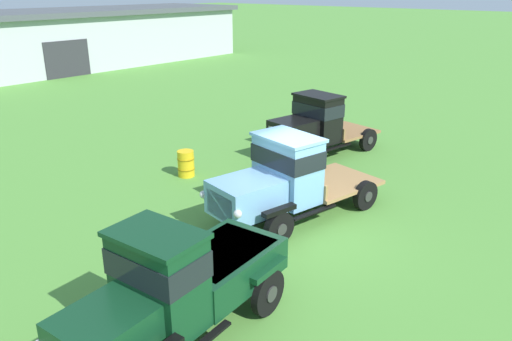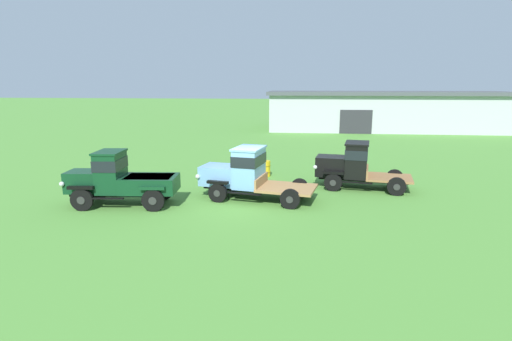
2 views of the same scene
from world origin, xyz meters
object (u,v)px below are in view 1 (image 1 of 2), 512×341
Objects in this scene: farm_shed at (84,37)px; vintage_truck_foreground_near at (175,287)px; vintage_truck_second_in_line at (282,179)px; vintage_truck_midrow_center at (314,125)px; oil_drum_beside_row at (186,164)px.

farm_shed reaches higher than vintage_truck_foreground_near.
vintage_truck_foreground_near is at bearing -162.31° from vintage_truck_second_in_line.
farm_shed is at bearing 67.27° from vintage_truck_second_in_line.
vintage_truck_foreground_near is at bearing -158.38° from vintage_truck_midrow_center.
oil_drum_beside_row is (0.53, 4.32, -0.71)m from vintage_truck_second_in_line.
vintage_truck_foreground_near is at bearing -133.15° from oil_drum_beside_row.
vintage_truck_second_in_line is at bearing -112.73° from farm_shed.
vintage_truck_midrow_center is at bearing -104.89° from farm_shed.
vintage_truck_midrow_center is (9.94, 3.94, 0.03)m from vintage_truck_foreground_near.
vintage_truck_midrow_center is at bearing -24.30° from oil_drum_beside_row.
vintage_truck_midrow_center is (-6.85, -25.77, -0.95)m from farm_shed.
vintage_truck_midrow_center is at bearing 21.62° from vintage_truck_foreground_near.
vintage_truck_second_in_line is 5.45m from vintage_truck_midrow_center.
vintage_truck_foreground_near reaches higher than vintage_truck_midrow_center.
farm_shed reaches higher than oil_drum_beside_row.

